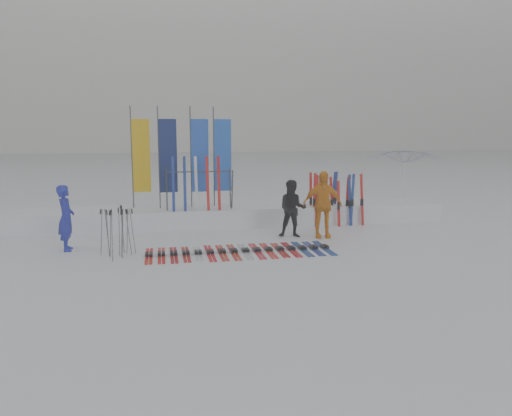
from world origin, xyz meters
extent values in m
plane|color=white|center=(0.00, 0.00, 0.00)|extent=(120.00, 120.00, 0.00)
cube|color=white|center=(0.00, 4.60, 0.30)|extent=(14.00, 1.60, 0.60)
imported|color=#1C25A5|center=(-4.67, 1.88, 0.84)|extent=(0.48, 0.66, 1.69)
imported|color=black|center=(1.42, 2.37, 0.82)|extent=(0.94, 0.82, 1.65)
imported|color=orange|center=(2.23, 2.16, 0.96)|extent=(1.16, 0.58, 1.91)
imported|color=white|center=(6.39, 5.36, 1.23)|extent=(2.95, 3.00, 2.46)
cube|color=red|center=(-2.61, 0.85, 0.04)|extent=(0.17, 1.59, 0.07)
cube|color=red|center=(-2.31, 0.85, 0.04)|extent=(0.17, 1.61, 0.07)
cube|color=#AD130D|center=(-2.01, 0.85, 0.04)|extent=(0.17, 1.64, 0.07)
cube|color=#AC130D|center=(-1.71, 0.85, 0.04)|extent=(0.17, 1.57, 0.07)
cube|color=silver|center=(-1.41, 0.85, 0.04)|extent=(0.17, 1.56, 0.07)
cube|color=red|center=(-1.11, 0.85, 0.04)|extent=(0.17, 1.70, 0.07)
cube|color=red|center=(-0.82, 0.85, 0.04)|extent=(0.17, 1.67, 0.07)
cube|color=#B01D0E|center=(-0.52, 0.85, 0.04)|extent=(0.17, 1.69, 0.07)
cube|color=#ADAFB4|center=(-0.22, 0.85, 0.04)|extent=(0.17, 1.61, 0.07)
cube|color=red|center=(0.08, 0.85, 0.04)|extent=(0.17, 1.68, 0.07)
cube|color=red|center=(0.38, 0.85, 0.04)|extent=(0.17, 1.66, 0.07)
cube|color=#B1150E|center=(0.68, 0.85, 0.04)|extent=(0.17, 1.57, 0.07)
cube|color=red|center=(0.98, 0.85, 0.04)|extent=(0.17, 1.64, 0.07)
cube|color=navy|center=(1.28, 0.85, 0.04)|extent=(0.17, 1.66, 0.07)
cube|color=navy|center=(1.57, 0.85, 0.04)|extent=(0.17, 1.60, 0.07)
cube|color=#153F95|center=(1.87, 0.85, 0.04)|extent=(0.17, 1.64, 0.07)
cylinder|color=#595B60|center=(-3.25, 1.30, 0.62)|extent=(0.08, 0.04, 1.24)
cylinder|color=#595B60|center=(-3.51, 1.04, 0.58)|extent=(0.07, 0.09, 1.15)
cylinder|color=#595B60|center=(-3.43, 0.61, 0.62)|extent=(0.03, 0.15, 1.24)
cylinder|color=#595B60|center=(-3.20, 0.79, 0.60)|extent=(0.06, 0.08, 1.20)
cylinder|color=#595B60|center=(-3.00, 1.24, 0.57)|extent=(0.13, 0.10, 1.14)
cylinder|color=#595B60|center=(-3.30, 1.05, 0.61)|extent=(0.04, 0.04, 1.21)
cylinder|color=#595B60|center=(-3.59, 1.04, 0.59)|extent=(0.08, 0.05, 1.18)
cylinder|color=#595B60|center=(-3.57, 0.98, 0.59)|extent=(0.04, 0.12, 1.18)
cylinder|color=#595B60|center=(-3.12, 1.07, 0.59)|extent=(0.08, 0.12, 1.17)
cylinder|color=#595B60|center=(-3.24, 0.99, 0.58)|extent=(0.08, 0.14, 1.16)
cylinder|color=#595B60|center=(-3.73, 1.14, 0.59)|extent=(0.10, 0.02, 1.18)
cylinder|color=#595B60|center=(-3.09, 1.10, 0.58)|extent=(0.13, 0.03, 1.15)
cylinder|color=#383A3F|center=(-3.15, 4.94, 2.20)|extent=(0.04, 0.04, 3.20)
cube|color=#E8B40C|center=(-2.86, 4.94, 2.25)|extent=(0.55, 0.03, 2.30)
cylinder|color=#383A3F|center=(-2.31, 4.69, 2.20)|extent=(0.04, 0.04, 3.20)
cube|color=#0B1953|center=(-2.02, 4.69, 2.25)|extent=(0.55, 0.03, 2.30)
cylinder|color=#383A3F|center=(-1.31, 4.69, 2.20)|extent=(0.04, 0.04, 3.20)
cube|color=blue|center=(-1.02, 4.69, 2.25)|extent=(0.55, 0.03, 2.30)
cylinder|color=#383A3F|center=(-0.57, 4.78, 2.20)|extent=(0.04, 0.04, 3.20)
cube|color=blue|center=(-0.28, 4.78, 2.25)|extent=(0.55, 0.03, 2.30)
cylinder|color=#383A3F|center=(-2.10, 3.95, 1.23)|extent=(0.04, 0.30, 1.23)
cylinder|color=#383A3F|center=(-2.10, 4.45, 1.23)|extent=(0.04, 0.30, 1.23)
cylinder|color=#383A3F|center=(-0.10, 3.95, 1.23)|extent=(0.04, 0.30, 1.23)
cylinder|color=#383A3F|center=(-0.10, 4.45, 1.23)|extent=(0.04, 0.30, 1.23)
cylinder|color=#383A3F|center=(-1.10, 4.20, 1.78)|extent=(2.00, 0.04, 0.04)
cube|color=red|center=(3.26, 4.25, 0.77)|extent=(0.09, 0.04, 1.55)
cube|color=red|center=(2.56, 4.33, 0.84)|extent=(0.09, 0.05, 1.69)
cube|color=red|center=(3.27, 3.63, 0.74)|extent=(0.09, 0.03, 1.47)
cube|color=navy|center=(3.47, 4.52, 0.85)|extent=(0.09, 0.03, 1.70)
cube|color=red|center=(2.58, 4.01, 0.85)|extent=(0.09, 0.03, 1.70)
cube|color=navy|center=(3.69, 3.71, 0.76)|extent=(0.09, 0.04, 1.52)
cube|color=red|center=(2.59, 3.76, 0.77)|extent=(0.09, 0.04, 1.53)
cube|color=red|center=(2.82, 4.51, 0.80)|extent=(0.09, 0.03, 1.59)
cube|color=red|center=(4.09, 3.71, 0.83)|extent=(0.09, 0.04, 1.67)
cube|color=silver|center=(3.09, 4.19, 0.74)|extent=(0.09, 0.04, 1.49)
cube|color=navy|center=(3.92, 4.50, 0.79)|extent=(0.09, 0.04, 1.58)
cube|color=navy|center=(3.73, 3.65, 0.84)|extent=(0.09, 0.04, 1.68)
cube|color=navy|center=(3.37, 4.49, 0.84)|extent=(0.09, 0.05, 1.68)
cube|color=red|center=(3.67, 3.92, 0.78)|extent=(0.09, 0.03, 1.56)
camera|label=1|loc=(-2.27, -11.28, 3.04)|focal=35.00mm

